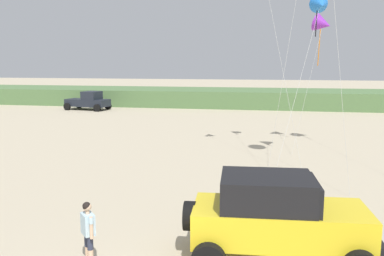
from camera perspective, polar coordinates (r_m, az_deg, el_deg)
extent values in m
cube|color=#567A47|center=(47.98, 12.74, 4.05)|extent=(90.00, 8.55, 1.86)
cube|color=yellow|center=(10.99, 12.10, -12.88)|extent=(4.52, 2.14, 0.90)
cube|color=yellow|center=(11.14, 20.80, -10.94)|extent=(1.21, 1.76, 0.12)
cube|color=black|center=(10.67, 10.37, -8.65)|extent=(2.41, 1.91, 0.80)
cube|color=black|center=(10.83, 16.78, -8.85)|extent=(0.21, 1.67, 0.72)
cube|color=black|center=(11.54, 23.73, -13.82)|extent=(0.32, 1.81, 0.28)
cylinder|color=black|center=(10.96, -0.32, -12.16)|extent=(0.35, 0.79, 0.77)
cylinder|color=black|center=(12.44, 19.82, -13.48)|extent=(0.86, 0.36, 0.84)
cylinder|color=black|center=(12.44, 19.82, -13.48)|extent=(0.40, 0.35, 0.38)
cylinder|color=black|center=(12.13, 3.03, -13.52)|extent=(0.86, 0.36, 0.84)
cylinder|color=black|center=(12.13, 3.03, -13.52)|extent=(0.40, 0.35, 0.38)
cylinder|color=#DBB28E|center=(11.26, -14.31, -16.64)|extent=(0.14, 0.14, 0.49)
cylinder|color=#2D3347|center=(11.10, -14.39, -14.81)|extent=(0.15, 0.15, 0.36)
cylinder|color=#2D3347|center=(10.91, -14.02, -15.24)|extent=(0.15, 0.15, 0.36)
cube|color=silver|center=(10.83, -14.30, -12.85)|extent=(0.46, 0.47, 0.54)
cylinder|color=#DBB28E|center=(11.06, -14.73, -12.45)|extent=(0.09, 0.09, 0.56)
cylinder|color=silver|center=(10.99, -14.77, -11.53)|extent=(0.11, 0.11, 0.16)
cylinder|color=#DBB28E|center=(10.61, -13.85, -13.37)|extent=(0.09, 0.09, 0.56)
cylinder|color=silver|center=(10.54, -13.90, -12.42)|extent=(0.11, 0.11, 0.16)
cylinder|color=#DBB28E|center=(10.72, -14.37, -11.31)|extent=(0.10, 0.10, 0.08)
sphere|color=#DBB28E|center=(10.67, -14.40, -10.58)|extent=(0.21, 0.21, 0.21)
sphere|color=black|center=(10.66, -14.49, -10.49)|extent=(0.21, 0.21, 0.21)
cube|color=#1E232D|center=(45.03, -14.35, 3.44)|extent=(4.86, 2.66, 0.76)
cube|color=#1E232D|center=(44.65, -13.81, 4.45)|extent=(1.88, 2.05, 0.84)
cylinder|color=black|center=(44.93, -11.63, 3.04)|extent=(0.79, 0.39, 0.76)
cylinder|color=black|center=(43.18, -13.10, 2.74)|extent=(0.79, 0.39, 0.76)
cylinder|color=black|center=(46.99, -15.47, 3.16)|extent=(0.79, 0.39, 0.76)
cylinder|color=black|center=(45.31, -17.02, 2.87)|extent=(0.79, 0.39, 0.76)
cone|color=purple|center=(25.26, 17.79, 13.64)|extent=(1.37, 1.62, 1.51)
cylinder|color=orange|center=(25.16, 17.29, 10.65)|extent=(0.05, 0.44, 2.10)
cylinder|color=silver|center=(23.91, 15.82, 5.39)|extent=(1.61, 2.47, 7.18)
cone|color=blue|center=(21.07, 17.47, 16.08)|extent=(1.25, 1.15, 1.33)
cylinder|color=black|center=(20.97, 16.94, 13.75)|extent=(0.05, 0.20, 1.22)
cylinder|color=silver|center=(18.20, 14.49, 5.17)|extent=(2.18, 5.34, 7.72)
cylinder|color=silver|center=(17.19, 19.80, 8.74)|extent=(1.01, 2.22, 10.13)
cylinder|color=silver|center=(19.50, 12.03, 10.47)|extent=(2.44, 2.44, 11.08)
cylinder|color=silver|center=(19.32, 14.28, 16.73)|extent=(2.05, 1.55, 15.33)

